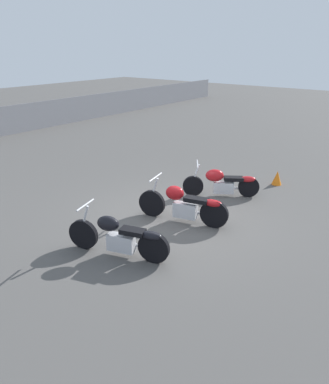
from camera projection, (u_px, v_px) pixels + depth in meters
The scene contains 5 objects.
ground_plane at pixel (173, 220), 8.94m from camera, with size 60.00×60.00×0.00m, color #514F4C.
motorcycle_slot_0 at pixel (119, 236), 7.28m from camera, with size 0.87×2.10×1.00m.
motorcycle_slot_1 at pixel (184, 204), 8.69m from camera, with size 0.83×2.17×1.03m.
motorcycle_slot_2 at pixel (222, 182), 10.18m from camera, with size 1.31×1.77×0.93m.
traffic_cone_near at pixel (277, 178), 11.11m from camera, with size 0.29×0.29×0.42m.
Camera 1 is at (-6.50, -4.77, 3.91)m, focal length 35.00 mm.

